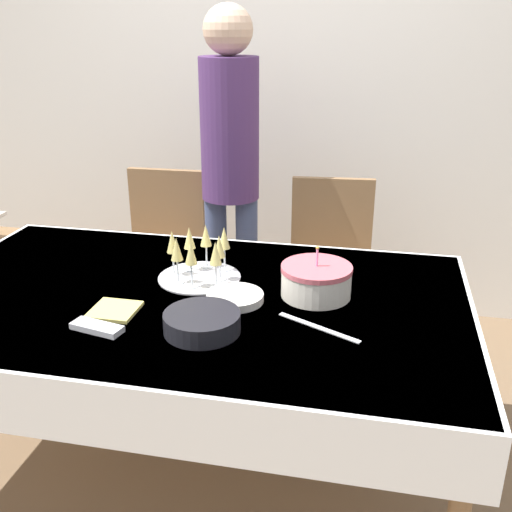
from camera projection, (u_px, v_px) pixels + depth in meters
The scene contains 13 objects.
ground_plane at pixel (195, 465), 2.39m from camera, with size 12.00×12.00×0.00m, color brown.
wall_back at pixel (272, 78), 3.36m from camera, with size 8.00×0.05×2.70m.
dining_table at pixel (188, 320), 2.15m from camera, with size 1.97×1.17×0.75m.
dining_chair_far_left at pixel (163, 255), 3.11m from camera, with size 0.43×0.43×0.95m.
dining_chair_far_right at pixel (330, 269), 2.94m from camera, with size 0.46×0.46×0.95m.
birthday_cake at pixel (316, 281), 2.09m from camera, with size 0.25×0.25×0.19m.
champagne_tray at pixel (200, 255), 2.21m from camera, with size 0.31×0.31×0.18m.
plate_stack_main at pixel (202, 322), 1.86m from camera, with size 0.24×0.24×0.06m.
plate_stack_dessert at pixel (235, 297), 2.06m from camera, with size 0.20×0.20×0.03m.
cake_knife at pixel (318, 327), 1.89m from camera, with size 0.28×0.15×0.00m.
fork_pile at pixel (97, 328), 1.87m from camera, with size 0.18×0.09×0.02m.
napkin_pile at pixel (114, 310), 1.99m from camera, with size 0.15×0.15×0.01m.
person_standing at pixel (230, 155), 2.88m from camera, with size 0.28×0.28×1.73m.
Camera 1 is at (0.63, -1.82, 1.66)m, focal length 42.00 mm.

